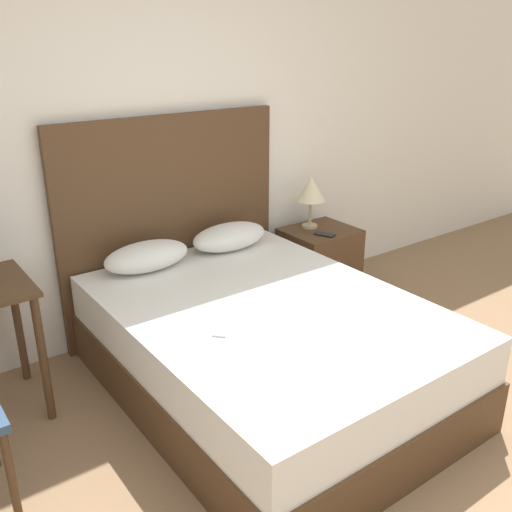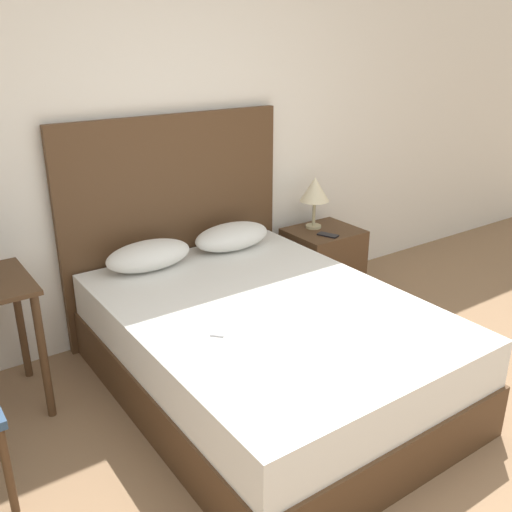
{
  "view_description": "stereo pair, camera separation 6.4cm",
  "coord_description": "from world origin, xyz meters",
  "px_view_note": "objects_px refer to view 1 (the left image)",
  "views": [
    {
      "loc": [
        -1.64,
        -0.92,
        1.94
      ],
      "look_at": [
        0.07,
        1.41,
        0.8
      ],
      "focal_mm": 40.0,
      "sensor_mm": 36.0,
      "label": 1
    },
    {
      "loc": [
        -1.58,
        -0.96,
        1.94
      ],
      "look_at": [
        0.07,
        1.41,
        0.8
      ],
      "focal_mm": 40.0,
      "sensor_mm": 36.0,
      "label": 2
    }
  ],
  "objects_px": {
    "bed": "(267,348)",
    "phone_on_nightstand": "(325,234)",
    "phone_on_bed": "(223,329)",
    "nightstand": "(319,263)",
    "table_lamp": "(311,190)"
  },
  "relations": [
    {
      "from": "bed",
      "to": "phone_on_nightstand",
      "type": "distance_m",
      "value": 1.26
    },
    {
      "from": "phone_on_bed",
      "to": "nightstand",
      "type": "xyz_separation_m",
      "value": [
        1.46,
        0.88,
        -0.28
      ]
    },
    {
      "from": "bed",
      "to": "nightstand",
      "type": "bearing_deg",
      "value": 35.25
    },
    {
      "from": "phone_on_bed",
      "to": "table_lamp",
      "type": "bearing_deg",
      "value": 34.14
    },
    {
      "from": "table_lamp",
      "to": "nightstand",
      "type": "bearing_deg",
      "value": -72.64
    },
    {
      "from": "phone_on_bed",
      "to": "bed",
      "type": "bearing_deg",
      "value": 15.99
    },
    {
      "from": "bed",
      "to": "phone_on_bed",
      "type": "relative_size",
      "value": 12.98
    },
    {
      "from": "phone_on_bed",
      "to": "phone_on_nightstand",
      "type": "xyz_separation_m",
      "value": [
        1.4,
        0.77,
        -0.0
      ]
    },
    {
      "from": "phone_on_nightstand",
      "to": "phone_on_bed",
      "type": "bearing_deg",
      "value": -151.24
    },
    {
      "from": "phone_on_bed",
      "to": "table_lamp",
      "type": "distance_m",
      "value": 1.75
    },
    {
      "from": "nightstand",
      "to": "phone_on_nightstand",
      "type": "height_order",
      "value": "phone_on_nightstand"
    },
    {
      "from": "table_lamp",
      "to": "phone_on_nightstand",
      "type": "distance_m",
      "value": 0.35
    },
    {
      "from": "bed",
      "to": "table_lamp",
      "type": "xyz_separation_m",
      "value": [
        1.07,
        0.87,
        0.57
      ]
    },
    {
      "from": "bed",
      "to": "table_lamp",
      "type": "bearing_deg",
      "value": 38.98
    },
    {
      "from": "table_lamp",
      "to": "phone_on_nightstand",
      "type": "bearing_deg",
      "value": -99.08
    }
  ]
}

